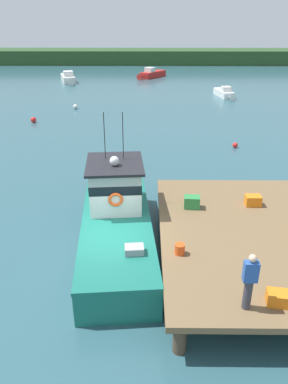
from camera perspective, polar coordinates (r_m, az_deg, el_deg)
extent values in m
plane|color=#2D5660|center=(13.91, -5.15, -10.10)|extent=(200.00, 200.00, 0.00)
cylinder|color=#4C3D2D|center=(10.44, 5.46, -21.04)|extent=(0.36, 0.36, 1.00)
cylinder|color=#4C3D2D|center=(17.14, 3.39, -0.83)|extent=(0.36, 0.36, 1.00)
cylinder|color=#4C3D2D|center=(18.16, 20.01, -0.86)|extent=(0.36, 0.36, 1.00)
cube|color=brown|center=(13.68, 15.22, -6.16)|extent=(6.00, 9.00, 0.20)
cube|color=#196B5B|center=(14.22, -4.14, -6.53)|extent=(3.18, 8.19, 1.10)
cone|color=#196B5B|center=(18.57, -4.30, 1.44)|extent=(1.25, 1.89, 1.10)
cube|color=#234C9E|center=(13.99, -4.20, -4.96)|extent=(3.19, 8.03, 0.12)
cube|color=#196B5B|center=(13.91, -4.22, -4.39)|extent=(3.22, 8.19, 0.12)
cube|color=silver|center=(14.60, -4.37, 0.80)|extent=(2.08, 2.36, 1.80)
cube|color=black|center=(14.48, -4.41, 1.94)|extent=(2.10, 2.38, 0.36)
cube|color=#232328|center=(14.24, -4.49, 4.29)|extent=(2.35, 2.68, 0.10)
sphere|color=white|center=(13.87, -4.52, 4.73)|extent=(0.36, 0.36, 0.36)
cylinder|color=black|center=(14.41, -6.04, 8.48)|extent=(0.03, 0.03, 1.80)
cylinder|color=black|center=(14.41, -3.22, 8.57)|extent=(0.03, 0.03, 1.80)
cube|color=#939399|center=(11.99, -1.48, -9.00)|extent=(0.64, 0.49, 0.36)
torus|color=orange|center=(11.57, -6.11, -11.31)|extent=(0.61, 0.61, 0.12)
torus|color=#EA5119|center=(13.57, -4.34, -1.18)|extent=(0.55, 0.15, 0.54)
cube|color=orange|center=(15.43, 16.26, -1.24)|extent=(0.60, 0.44, 0.41)
cube|color=#2D8442|center=(14.74, 7.30, -1.53)|extent=(0.63, 0.49, 0.47)
cube|color=orange|center=(10.70, 19.79, -14.95)|extent=(0.66, 0.52, 0.36)
cylinder|color=#E04C19|center=(11.98, 5.46, -8.63)|extent=(0.32, 0.32, 0.34)
cylinder|color=#383842|center=(10.18, 15.46, -14.76)|extent=(0.22, 0.22, 0.86)
cube|color=#2D56A8|center=(9.75, 15.95, -11.55)|extent=(0.36, 0.22, 0.56)
sphere|color=beige|center=(9.53, 16.22, -9.66)|extent=(0.20, 0.20, 0.20)
cube|color=white|center=(43.29, 12.02, 14.48)|extent=(1.73, 3.77, 0.66)
cone|color=white|center=(41.22, 13.11, 13.86)|extent=(0.80, 1.00, 0.66)
cube|color=silver|center=(42.61, 12.39, 15.07)|extent=(1.06, 1.05, 0.49)
cube|color=silver|center=(53.22, -11.49, 16.56)|extent=(2.80, 4.90, 0.85)
cone|color=silver|center=(50.35, -11.12, 16.12)|extent=(1.16, 1.37, 0.85)
cube|color=silver|center=(52.31, -11.46, 17.25)|extent=(1.48, 1.47, 0.64)
cube|color=red|center=(56.32, 1.39, 17.47)|extent=(3.77, 4.48, 0.82)
cone|color=red|center=(54.07, -0.39, 17.15)|extent=(1.32, 1.39, 0.82)
cube|color=silver|center=(55.59, 0.91, 18.11)|extent=(1.58, 1.58, 0.61)
sphere|color=red|center=(22.06, -1.38, 4.53)|extent=(0.45, 0.45, 0.45)
sphere|color=silver|center=(36.98, -10.39, 12.66)|extent=(0.43, 0.43, 0.43)
sphere|color=red|center=(32.84, -16.47, 10.49)|extent=(0.45, 0.45, 0.45)
sphere|color=red|center=(25.99, 13.70, 6.95)|extent=(0.35, 0.35, 0.35)
cube|color=#284723|center=(73.61, -0.47, 19.93)|extent=(120.00, 8.00, 2.40)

